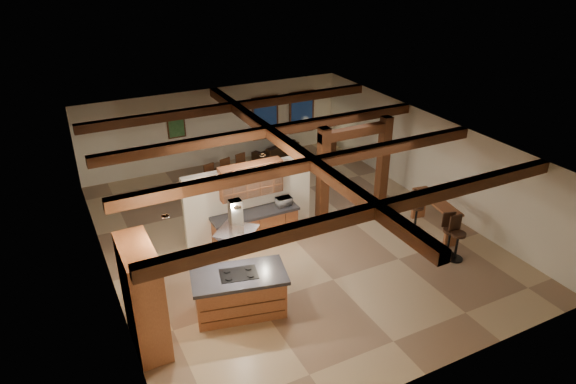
% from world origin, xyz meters
% --- Properties ---
extents(ground, '(12.00, 12.00, 0.00)m').
position_xyz_m(ground, '(0.00, 0.00, 0.00)').
color(ground, '#CBAF87').
rests_on(ground, ground).
extents(room_walls, '(12.00, 12.00, 12.00)m').
position_xyz_m(room_walls, '(0.00, 0.00, 1.78)').
color(room_walls, silver).
rests_on(room_walls, ground).
extents(ceiling_beams, '(10.00, 12.00, 0.28)m').
position_xyz_m(ceiling_beams, '(0.00, 0.00, 2.76)').
color(ceiling_beams, '#401E10').
rests_on(ceiling_beams, room_walls).
extents(timber_posts, '(2.50, 0.30, 2.90)m').
position_xyz_m(timber_posts, '(2.50, 0.50, 1.76)').
color(timber_posts, '#401E10').
rests_on(timber_posts, ground).
extents(partition_wall, '(3.80, 0.18, 2.20)m').
position_xyz_m(partition_wall, '(-1.00, 0.50, 1.10)').
color(partition_wall, silver).
rests_on(partition_wall, ground).
extents(pantry_cabinet, '(0.67, 1.60, 2.40)m').
position_xyz_m(pantry_cabinet, '(-4.67, -2.60, 1.20)').
color(pantry_cabinet, '#9F5B33').
rests_on(pantry_cabinet, ground).
extents(back_counter, '(2.50, 0.66, 0.94)m').
position_xyz_m(back_counter, '(-1.00, 0.11, 0.48)').
color(back_counter, '#9F5B33').
rests_on(back_counter, ground).
extents(upper_display_cabinet, '(1.80, 0.36, 0.95)m').
position_xyz_m(upper_display_cabinet, '(-1.00, 0.31, 1.85)').
color(upper_display_cabinet, '#9F5B33').
rests_on(upper_display_cabinet, partition_wall).
extents(range_hood, '(1.10, 1.10, 1.40)m').
position_xyz_m(range_hood, '(-2.55, -2.54, 1.78)').
color(range_hood, silver).
rests_on(range_hood, room_walls).
extents(back_windows, '(2.70, 0.07, 1.70)m').
position_xyz_m(back_windows, '(2.80, 5.93, 1.50)').
color(back_windows, '#401E10').
rests_on(back_windows, room_walls).
extents(framed_art, '(0.65, 0.05, 0.85)m').
position_xyz_m(framed_art, '(-1.50, 5.94, 1.70)').
color(framed_art, '#401E10').
rests_on(framed_art, room_walls).
extents(recessed_cans, '(3.16, 2.46, 0.03)m').
position_xyz_m(recessed_cans, '(-2.53, -1.93, 2.87)').
color(recessed_cans, silver).
rests_on(recessed_cans, room_walls).
extents(kitchen_island, '(2.32, 1.58, 1.06)m').
position_xyz_m(kitchen_island, '(-2.55, -2.54, 0.53)').
color(kitchen_island, '#9F5B33').
rests_on(kitchen_island, ground).
extents(dining_table, '(2.24, 1.73, 0.69)m').
position_xyz_m(dining_table, '(-0.41, 3.23, 0.35)').
color(dining_table, '#402010').
rests_on(dining_table, ground).
extents(sofa, '(2.13, 1.49, 0.58)m').
position_xyz_m(sofa, '(2.23, 5.50, 0.29)').
color(sofa, black).
rests_on(sofa, ground).
extents(microwave, '(0.44, 0.30, 0.24)m').
position_xyz_m(microwave, '(-0.10, 0.11, 1.06)').
color(microwave, '#ADADB2').
rests_on(microwave, back_counter).
extents(bar_counter, '(0.76, 1.97, 1.01)m').
position_xyz_m(bar_counter, '(3.89, -1.75, 0.68)').
color(bar_counter, '#9F5B33').
rests_on(bar_counter, ground).
extents(side_table, '(0.56, 0.56, 0.53)m').
position_xyz_m(side_table, '(4.35, 4.87, 0.27)').
color(side_table, '#401E10').
rests_on(side_table, ground).
extents(table_lamp, '(0.29, 0.29, 0.34)m').
position_xyz_m(table_lamp, '(4.35, 4.87, 0.77)').
color(table_lamp, black).
rests_on(table_lamp, side_table).
extents(bar_stool_a, '(0.45, 0.46, 1.22)m').
position_xyz_m(bar_stool_a, '(3.37, -2.87, 0.62)').
color(bar_stool_a, black).
rests_on(bar_stool_a, ground).
extents(bar_stool_b, '(0.44, 0.44, 1.25)m').
position_xyz_m(bar_stool_b, '(3.41, -3.12, 0.63)').
color(bar_stool_b, black).
rests_on(bar_stool_b, ground).
extents(bar_stool_c, '(0.47, 0.48, 1.24)m').
position_xyz_m(bar_stool_c, '(3.41, -1.43, 0.63)').
color(bar_stool_c, black).
rests_on(bar_stool_c, ground).
extents(dining_chairs, '(2.12, 2.12, 1.12)m').
position_xyz_m(dining_chairs, '(-0.41, 3.23, 0.57)').
color(dining_chairs, '#401E10').
rests_on(dining_chairs, ground).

